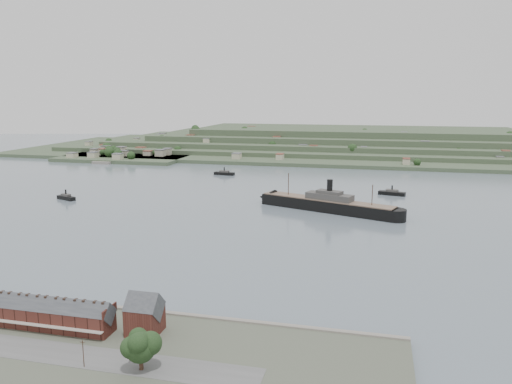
% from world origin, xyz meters
% --- Properties ---
extents(ground, '(1400.00, 1400.00, 0.00)m').
position_xyz_m(ground, '(0.00, 0.00, 0.00)').
color(ground, slate).
rests_on(ground, ground).
extents(near_shore, '(220.00, 80.00, 2.60)m').
position_xyz_m(near_shore, '(0.00, -186.75, 1.01)').
color(near_shore, '#4C5142').
rests_on(near_shore, ground).
extents(terrace_row, '(55.60, 9.80, 11.07)m').
position_xyz_m(terrace_row, '(-10.00, -168.02, 6.84)').
color(terrace_row, '#4A211A').
rests_on(terrace_row, ground).
extents(gabled_building, '(10.40, 10.18, 14.09)m').
position_xyz_m(gabled_building, '(27.50, -164.00, 8.19)').
color(gabled_building, '#4A211A').
rests_on(gabled_building, ground).
extents(far_peninsula, '(760.00, 309.00, 30.00)m').
position_xyz_m(far_peninsula, '(27.91, 393.10, 11.88)').
color(far_peninsula, '#34452E').
rests_on(far_peninsula, ground).
extents(steamship, '(104.03, 48.09, 26.01)m').
position_xyz_m(steamship, '(63.65, 30.45, 4.80)').
color(steamship, black).
rests_on(steamship, ground).
extents(tugboat, '(17.60, 10.65, 7.71)m').
position_xyz_m(tugboat, '(-126.65, 20.99, 1.88)').
color(tugboat, black).
rests_on(tugboat, ground).
extents(ferry_west, '(20.60, 7.53, 7.56)m').
position_xyz_m(ferry_west, '(-46.48, 161.07, 1.82)').
color(ferry_west, black).
rests_on(ferry_west, ground).
extents(ferry_east, '(21.22, 10.26, 7.67)m').
position_xyz_m(ferry_east, '(110.42, 96.36, 1.85)').
color(ferry_east, black).
rests_on(ferry_east, ground).
extents(fig_tree, '(10.81, 9.36, 12.06)m').
position_xyz_m(fig_tree, '(36.53, -184.81, 9.36)').
color(fig_tree, '#3F291D').
rests_on(fig_tree, ground).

